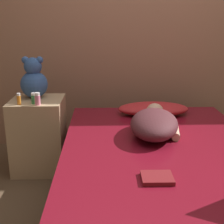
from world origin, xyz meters
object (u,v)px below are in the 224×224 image
object	(u,v)px
teddy_bear	(34,80)
person_lying	(155,123)
bottle_green	(33,99)
bottle_pink	(37,99)
bottle_orange	(19,99)
book	(157,178)
pillow	(153,109)

from	to	relation	value
teddy_bear	person_lying	bearing A→B (deg)	-26.77
bottle_green	bottle_pink	size ratio (longest dim) A/B	0.91
teddy_bear	bottle_orange	xyz separation A→B (m)	(-0.08, -0.23, -0.11)
person_lying	book	xyz separation A→B (m)	(-0.10, -0.70, -0.08)
teddy_bear	book	size ratio (longest dim) A/B	2.09
person_lying	bottle_orange	size ratio (longest dim) A/B	7.84
teddy_bear	bottle_orange	size ratio (longest dim) A/B	3.81
pillow	bottle_orange	size ratio (longest dim) A/B	6.74
person_lying	bottle_pink	xyz separation A→B (m)	(-0.91, 0.24, 0.13)
person_lying	teddy_bear	distance (m)	1.12
bottle_orange	bottle_pink	bearing A→B (deg)	-6.71
bottle_green	bottle_pink	bearing A→B (deg)	-41.38
pillow	bottle_pink	xyz separation A→B (m)	(-0.98, -0.26, 0.16)
bottle_pink	book	distance (m)	1.26
teddy_bear	bottle_pink	world-z (taller)	teddy_bear
bottle_pink	bottle_green	bearing A→B (deg)	138.62
pillow	book	distance (m)	1.21
pillow	teddy_bear	bearing A→B (deg)	-179.79
bottle_orange	teddy_bear	bearing A→B (deg)	71.36
teddy_bear	bottle_green	distance (m)	0.25
bottle_green	bottle_pink	xyz separation A→B (m)	(0.04, -0.04, 0.00)
bottle_orange	book	bearing A→B (deg)	-44.77
bottle_green	book	size ratio (longest dim) A/B	0.54
person_lying	book	size ratio (longest dim) A/B	4.31
person_lying	bottle_green	size ratio (longest dim) A/B	8.01
bottle_pink	bottle_orange	bearing A→B (deg)	173.29
pillow	bottle_green	size ratio (longest dim) A/B	6.88
bottle_green	teddy_bear	bearing A→B (deg)	98.86
person_lying	bottle_orange	xyz separation A→B (m)	(-1.06, 0.26, 0.12)
bottle_orange	book	size ratio (longest dim) A/B	0.55
book	pillow	bearing A→B (deg)	82.07
bottle_orange	bottle_pink	xyz separation A→B (m)	(0.15, -0.02, 0.00)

